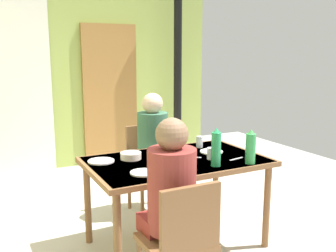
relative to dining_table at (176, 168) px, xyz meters
name	(u,v)px	position (x,y,z in m)	size (l,w,h in m)	color
wall_back	(67,70)	(-0.25, 2.73, 0.69)	(4.32, 0.10, 2.73)	#9AAF54
door_wooden	(110,95)	(0.34, 2.65, 0.33)	(0.80, 0.05, 2.00)	#9D6C36
stove_pipe_column	(178,69)	(1.30, 2.38, 0.69)	(0.12, 0.12, 2.73)	black
curtain_panel	(16,89)	(-0.93, 2.63, 0.47)	(0.90, 0.03, 2.29)	white
dining_table	(176,168)	(0.00, 0.00, 0.00)	(1.43, 0.88, 0.75)	brown
chair_near_diner	(181,240)	(-0.39, -0.79, -0.18)	(0.40, 0.40, 0.87)	brown
chair_far_diner	(148,163)	(0.10, 0.79, -0.18)	(0.40, 0.40, 0.87)	brown
person_near_diner	(171,188)	(-0.39, -0.66, 0.11)	(0.30, 0.37, 0.77)	maroon
person_far_diner	(153,138)	(0.10, 0.66, 0.11)	(0.30, 0.37, 0.77)	#3F6B4A
water_bottle_green_near	(216,148)	(0.18, -0.30, 0.21)	(0.07, 0.07, 0.30)	#279958
water_bottle_green_far	(251,148)	(0.46, -0.37, 0.20)	(0.08, 0.08, 0.27)	green
serving_bowl_center	(131,156)	(-0.33, 0.18, 0.10)	(0.17, 0.17, 0.06)	#F4DBCD
dinner_plate_near_left	(211,152)	(0.38, 0.06, 0.08)	(0.20, 0.20, 0.01)	white
dinner_plate_near_right	(101,161)	(-0.57, 0.21, 0.08)	(0.21, 0.21, 0.01)	white
dinner_plate_far_center	(144,173)	(-0.39, -0.22, 0.08)	(0.19, 0.19, 0.01)	white
drinking_glass_by_near_diner	(200,142)	(0.38, 0.26, 0.12)	(0.06, 0.06, 0.10)	silver
drinking_glass_by_far_diner	(211,153)	(0.25, -0.12, 0.12)	(0.06, 0.06, 0.10)	silver
bread_plate_sliced	(163,161)	(-0.13, -0.02, 0.08)	(0.19, 0.19, 0.02)	#DBB77A
cutlery_knife_near	(192,157)	(0.15, -0.01, 0.07)	(0.15, 0.02, 0.00)	silver
cutlery_fork_near	(186,150)	(0.22, 0.23, 0.07)	(0.15, 0.02, 0.00)	silver
cutlery_knife_far	(236,159)	(0.44, -0.22, 0.07)	(0.15, 0.02, 0.00)	silver
cutlery_fork_far	(181,172)	(-0.13, -0.32, 0.07)	(0.15, 0.02, 0.00)	silver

